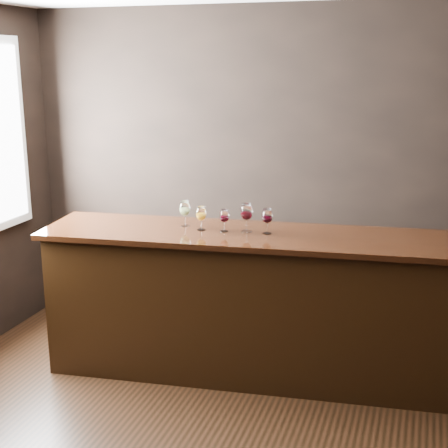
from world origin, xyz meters
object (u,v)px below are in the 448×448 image
(glass_red_c, at_px, (267,217))
(back_bar_shelf, at_px, (223,284))
(glass_red_a, at_px, (224,216))
(bar_counter, at_px, (255,307))
(glass_amber, at_px, (201,214))
(glass_red_b, at_px, (247,213))
(glass_white, at_px, (185,209))

(glass_red_c, bearing_deg, back_bar_shelf, 132.24)
(back_bar_shelf, distance_m, glass_red_c, 1.13)
(glass_red_a, height_order, glass_red_c, glass_red_c)
(bar_counter, bearing_deg, glass_red_c, 7.81)
(back_bar_shelf, xyz_separation_m, glass_amber, (0.05, -0.65, 0.79))
(back_bar_shelf, relative_size, glass_red_b, 11.76)
(bar_counter, relative_size, back_bar_shelf, 1.22)
(glass_white, distance_m, glass_red_b, 0.49)
(glass_red_b, bearing_deg, glass_red_a, -163.85)
(glass_red_a, distance_m, glass_red_c, 0.32)
(glass_red_a, relative_size, glass_red_c, 0.90)
(glass_amber, distance_m, glass_red_b, 0.34)
(bar_counter, relative_size, glass_amber, 16.95)
(glass_red_a, bearing_deg, glass_red_c, 7.98)
(glass_amber, bearing_deg, glass_red_c, 6.82)
(glass_amber, height_order, glass_red_a, glass_amber)
(glass_white, relative_size, glass_red_c, 1.05)
(glass_amber, bearing_deg, bar_counter, 5.23)
(glass_white, height_order, glass_red_a, glass_white)
(back_bar_shelf, height_order, glass_red_c, glass_red_c)
(bar_counter, xyz_separation_m, glass_white, (-0.57, 0.03, 0.71))
(bar_counter, bearing_deg, glass_red_b, 156.64)
(bar_counter, xyz_separation_m, glass_red_b, (-0.08, 0.02, 0.73))
(glass_amber, relative_size, glass_red_c, 0.96)
(back_bar_shelf, bearing_deg, glass_amber, -85.73)
(bar_counter, height_order, glass_amber, glass_amber)
(glass_red_c, bearing_deg, glass_red_a, -172.02)
(back_bar_shelf, xyz_separation_m, glass_red_b, (0.38, -0.59, 0.81))
(glass_red_b, height_order, glass_red_c, glass_red_b)
(glass_amber, distance_m, glass_red_a, 0.18)
(glass_white, height_order, glass_red_b, glass_red_b)
(glass_red_b, relative_size, glass_red_c, 1.14)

